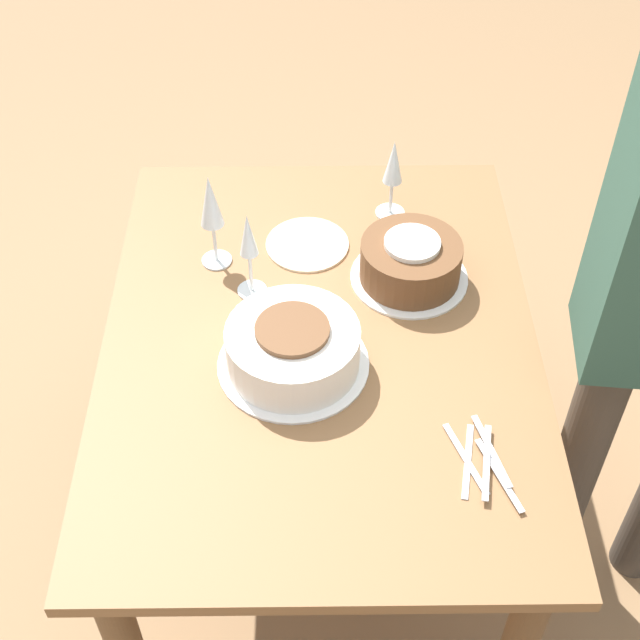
% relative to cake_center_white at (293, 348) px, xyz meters
% --- Properties ---
extents(ground_plane, '(12.00, 12.00, 0.00)m').
position_rel_cake_center_white_xyz_m(ground_plane, '(0.08, -0.06, -0.81)').
color(ground_plane, '#8E6B47').
extents(dining_table, '(1.21, 0.91, 0.76)m').
position_rel_cake_center_white_xyz_m(dining_table, '(0.08, -0.06, -0.18)').
color(dining_table, brown).
rests_on(dining_table, ground_plane).
extents(cake_center_white, '(0.31, 0.31, 0.11)m').
position_rel_cake_center_white_xyz_m(cake_center_white, '(0.00, 0.00, 0.00)').
color(cake_center_white, white).
rests_on(cake_center_white, dining_table).
extents(cake_front_chocolate, '(0.26, 0.26, 0.11)m').
position_rel_cake_center_white_xyz_m(cake_front_chocolate, '(0.26, -0.26, -0.00)').
color(cake_front_chocolate, white).
rests_on(cake_front_chocolate, dining_table).
extents(wine_glass_near, '(0.07, 0.07, 0.21)m').
position_rel_cake_center_white_xyz_m(wine_glass_near, '(0.49, -0.23, 0.09)').
color(wine_glass_near, silver).
rests_on(wine_glass_near, dining_table).
extents(wine_glass_far, '(0.07, 0.07, 0.21)m').
position_rel_cake_center_white_xyz_m(wine_glass_far, '(0.22, 0.09, 0.09)').
color(wine_glass_far, silver).
rests_on(wine_glass_far, dining_table).
extents(wine_glass_extra, '(0.07, 0.07, 0.24)m').
position_rel_cake_center_white_xyz_m(wine_glass_extra, '(0.32, 0.18, 0.11)').
color(wine_glass_extra, silver).
rests_on(wine_glass_extra, dining_table).
extents(dessert_plate_right, '(0.19, 0.19, 0.01)m').
position_rel_cake_center_white_xyz_m(dessert_plate_right, '(0.37, -0.03, -0.05)').
color(dessert_plate_right, beige).
rests_on(dessert_plate_right, dining_table).
extents(fork_pile, '(0.22, 0.13, 0.01)m').
position_rel_cake_center_white_xyz_m(fork_pile, '(-0.25, -0.35, -0.04)').
color(fork_pile, silver).
rests_on(fork_pile, dining_table).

